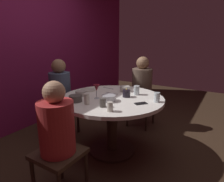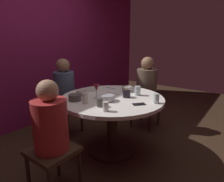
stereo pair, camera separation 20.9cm
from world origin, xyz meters
The scene contains 21 objects.
ground_plane centered at (0.00, 0.00, 0.00)m, with size 8.00×8.00×0.00m, color #382619.
back_wall centered at (0.00, 1.66, 1.30)m, with size 6.00×0.10×2.60m, color maroon.
dining_table centered at (0.00, 0.00, 0.58)m, with size 1.29×1.29×0.75m.
seated_diner_left centered at (-0.92, 0.00, 0.70)m, with size 0.40×0.40×1.12m.
seated_diner_back centered at (0.00, 0.91, 0.73)m, with size 0.40×0.40×1.17m.
seated_diner_right centered at (0.94, 0.00, 0.73)m, with size 0.40×0.40×1.18m.
candle_holder centered at (0.11, -0.15, 0.79)m, with size 0.10×0.10×0.11m.
wine_glass centered at (-0.14, 0.13, 0.87)m, with size 0.08×0.08×0.18m.
dinner_plate centered at (0.11, 0.46, 0.75)m, with size 0.21×0.21×0.01m, color beige.
cell_phone centered at (-0.05, -0.41, 0.75)m, with size 0.07×0.14×0.01m, color black.
bowl_serving_large centered at (-0.15, -0.05, 0.78)m, with size 0.17×0.17×0.07m, color #B7B7BC.
bowl_salad_center centered at (0.34, 0.00, 0.78)m, with size 0.14×0.14×0.07m, color #B2ADA3.
bowl_small_white centered at (-0.37, 0.27, 0.78)m, with size 0.15×0.15×0.07m, color #4C4742.
bowl_sauce_side centered at (-0.15, 0.38, 0.78)m, with size 0.14×0.14×0.06m, color #B2ADA3.
cup_near_candle centered at (-0.43, -0.24, 0.79)m, with size 0.06×0.06×0.10m, color beige.
cup_by_left_diner centered at (0.27, -0.21, 0.80)m, with size 0.07×0.07×0.12m, color silver.
cup_by_right_diner centered at (-0.38, 0.10, 0.81)m, with size 0.06×0.06×0.12m, color beige.
cup_center_front centered at (0.11, -0.54, 0.80)m, with size 0.07×0.07×0.11m, color silver.
cup_far_edge centered at (-0.36, -0.10, 0.79)m, with size 0.07×0.07×0.09m, color #4C4742.
fork_near_plate centered at (0.14, 0.08, 0.75)m, with size 0.02×0.18×0.01m, color #B7B7BC.
knife_near_plate centered at (0.35, 0.28, 0.75)m, with size 0.02×0.18×0.01m, color #B7B7BC.
Camera 2 is at (-1.88, -1.40, 1.45)m, focal length 31.36 mm.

